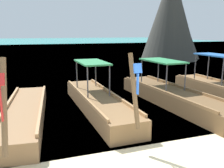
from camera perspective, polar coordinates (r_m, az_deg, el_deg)
The scene contains 5 objects.
sea_water at distance 65.54m, azimuth -17.01°, elevation 9.00°, with size 120.00×120.00×0.00m, color teal.
longtail_boat_red_ribbon at distance 8.75m, azimuth -19.78°, elevation -6.62°, with size 1.77×6.48×2.48m.
longtail_boat_blue_ribbon at distance 9.37m, azimuth -3.34°, elevation -4.22°, with size 1.37×6.58×2.48m.
longtail_boat_yellow_ribbon at distance 10.48m, azimuth 14.02°, elevation -2.80°, with size 1.77×7.28×2.44m.
karst_rock at distance 27.73m, azimuth 13.98°, elevation 14.91°, with size 7.17×6.09×9.82m.
Camera 1 is at (-2.56, -3.76, 2.99)m, focal length 38.91 mm.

